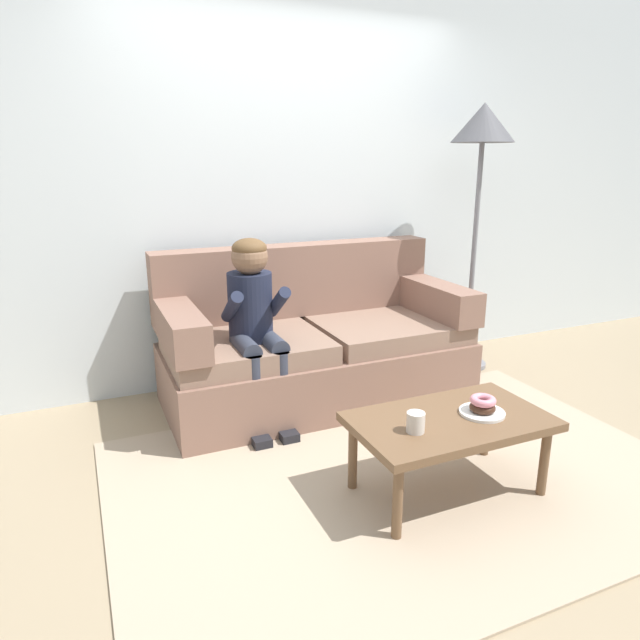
{
  "coord_description": "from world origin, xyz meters",
  "views": [
    {
      "loc": [
        -1.38,
        -2.36,
        1.53
      ],
      "look_at": [
        -0.15,
        0.45,
        0.65
      ],
      "focal_mm": 31.61,
      "sensor_mm": 36.0,
      "label": 1
    }
  ],
  "objects": [
    {
      "name": "ground",
      "position": [
        0.0,
        0.0,
        0.0
      ],
      "size": [
        10.0,
        10.0,
        0.0
      ],
      "primitive_type": "plane",
      "color": "#9E896B"
    },
    {
      "name": "wall_back",
      "position": [
        0.0,
        1.4,
        1.4
      ],
      "size": [
        8.0,
        0.1,
        2.8
      ],
      "primitive_type": "cube",
      "color": "silver",
      "rests_on": "ground"
    },
    {
      "name": "area_rug",
      "position": [
        0.0,
        -0.25,
        0.01
      ],
      "size": [
        2.81,
        1.92,
        0.01
      ],
      "primitive_type": "cube",
      "color": "tan",
      "rests_on": "ground"
    },
    {
      "name": "couch",
      "position": [
        -0.02,
        0.85,
        0.35
      ],
      "size": [
        1.93,
        0.9,
        0.98
      ],
      "color": "#846051",
      "rests_on": "ground"
    },
    {
      "name": "coffee_table",
      "position": [
        0.11,
        -0.45,
        0.35
      ],
      "size": [
        0.91,
        0.53,
        0.39
      ],
      "color": "brown",
      "rests_on": "ground"
    },
    {
      "name": "person_child",
      "position": [
        -0.48,
        0.64,
        0.67
      ],
      "size": [
        0.34,
        0.58,
        1.1
      ],
      "color": "#1E2338",
      "rests_on": "ground"
    },
    {
      "name": "plate",
      "position": [
        0.26,
        -0.47,
        0.4
      ],
      "size": [
        0.21,
        0.21,
        0.01
      ],
      "primitive_type": "cylinder",
      "color": "white",
      "rests_on": "coffee_table"
    },
    {
      "name": "donut",
      "position": [
        0.26,
        -0.47,
        0.42
      ],
      "size": [
        0.16,
        0.16,
        0.04
      ],
      "primitive_type": "torus",
      "rotation": [
        0.0,
        0.0,
        2.7
      ],
      "color": "#422619",
      "rests_on": "plate"
    },
    {
      "name": "donut_second",
      "position": [
        0.26,
        -0.47,
        0.46
      ],
      "size": [
        0.16,
        0.16,
        0.04
      ],
      "primitive_type": "torus",
      "rotation": [
        0.0,
        0.0,
        1.99
      ],
      "color": "pink",
      "rests_on": "donut"
    },
    {
      "name": "mug",
      "position": [
        -0.12,
        -0.5,
        0.44
      ],
      "size": [
        0.08,
        0.08,
        0.09
      ],
      "primitive_type": "cylinder",
      "color": "silver",
      "rests_on": "coffee_table"
    },
    {
      "name": "toy_controller",
      "position": [
        0.36,
        0.02,
        0.03
      ],
      "size": [
        0.23,
        0.09,
        0.05
      ],
      "rotation": [
        0.0,
        0.0,
        -0.48
      ],
      "color": "gold",
      "rests_on": "ground"
    },
    {
      "name": "floor_lamp",
      "position": [
        1.27,
        0.92,
        1.64
      ],
      "size": [
        0.44,
        0.44,
        1.9
      ],
      "color": "slate",
      "rests_on": "ground"
    }
  ]
}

